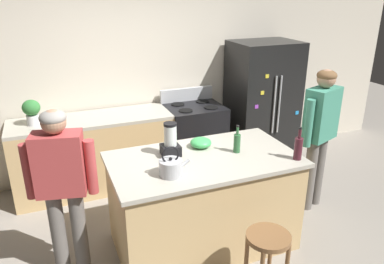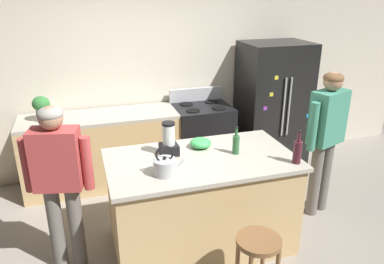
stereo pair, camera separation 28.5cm
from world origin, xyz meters
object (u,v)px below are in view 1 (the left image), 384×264
Objects in this scene: potted_plant at (32,111)px; tea_kettle at (171,167)px; bar_stool at (267,249)px; bottle_olive_oil at (237,143)px; bottle_wine at (298,148)px; refrigerator at (262,104)px; person_by_sink_right at (320,127)px; mixing_bowl at (201,143)px; kitchen_island at (203,201)px; person_by_island_left at (62,180)px; stove_range at (194,138)px; blender_appliance at (170,142)px.

tea_kettle is at bearing -58.60° from potted_plant.
bottle_olive_oil reaches higher than bar_stool.
refrigerator is at bearing 67.53° from bottle_wine.
person_by_sink_right is 1.41m from mixing_bowl.
tea_kettle is (-1.19, 0.13, -0.04)m from bottle_wine.
kitchen_island is at bearing -136.13° from refrigerator.
person_by_sink_right reaches higher than bottle_olive_oil.
person_by_island_left reaches higher than potted_plant.
kitchen_island is at bearing 179.46° from bottle_olive_oil.
bar_stool is at bearing -47.63° from tea_kettle.
bottle_olive_oil reaches higher than tea_kettle.
stove_range is 1.74m from person_by_sink_right.
blender_appliance reaches higher than bottle_wine.
bar_stool is 1.22m from mixing_bowl.
bottle_wine is 1.15× the size of tea_kettle.
kitchen_island reaches higher than bar_stool.
potted_plant is 1.83m from blender_appliance.
blender_appliance reaches higher than mixing_bowl.
bottle_olive_oil is at bearing 79.60° from bar_stool.
bottle_wine reaches higher than mixing_bowl.
bar_stool is at bearing -100.40° from bottle_olive_oil.
potted_plant is 2.96m from bottle_wine.
refrigerator is 2.01m from bottle_wine.
refrigerator is 1.34m from person_by_sink_right.
blender_appliance is at bearing -120.35° from stove_range.
mixing_bowl is at bearing 96.13° from bar_stool.
potted_plant is 1.09× the size of tea_kettle.
blender_appliance is at bearing -144.08° from refrigerator.
kitchen_island is at bearing -2.36° from person_by_island_left.
mixing_bowl is (-0.12, 1.10, 0.52)m from bar_stool.
refrigerator is 6.40× the size of tea_kettle.
bar_stool is 2.26× the size of bottle_olive_oil.
mixing_bowl is (1.55, -1.31, -0.13)m from potted_plant.
person_by_sink_right reaches higher than bar_stool.
person_by_island_left is 1.52m from potted_plant.
bottle_olive_oil reaches higher than mixing_bowl.
mixing_bowl is at bearing 73.50° from kitchen_island.
person_by_sink_right is (1.48, 0.16, 0.52)m from kitchen_island.
bottle_olive_oil is at bearing 15.95° from tea_kettle.
person_by_island_left reaches higher than bottle_olive_oil.
bar_stool is at bearing -97.93° from stove_range.
kitchen_island is at bearing -46.38° from potted_plant.
bottle_olive_oil is at bearing -96.52° from stove_range.
refrigerator is 2.76m from bar_stool.
bottle_olive_oil is at bearing 142.18° from bottle_wine.
person_by_sink_right is at bearing -25.13° from potted_plant.
person_by_sink_right is 5.22× the size of bottle_wine.
stove_range is 1.68m from blender_appliance.
bottle_wine is 0.94m from mixing_bowl.
tea_kettle is (0.87, -0.27, 0.09)m from person_by_island_left.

